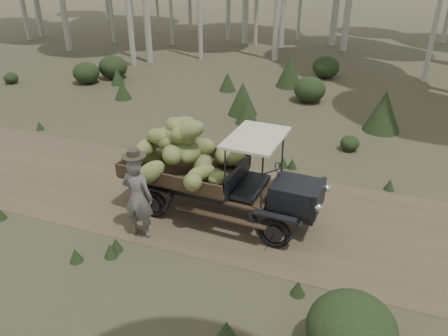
# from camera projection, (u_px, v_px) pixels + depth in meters

# --- Properties ---
(ground) EXTENTS (120.00, 120.00, 0.00)m
(ground) POSITION_uv_depth(u_px,v_px,m) (142.00, 189.00, 10.96)
(ground) COLOR #473D2B
(ground) RESTS_ON ground
(dirt_track) EXTENTS (70.00, 4.00, 0.01)m
(dirt_track) POSITION_uv_depth(u_px,v_px,m) (142.00, 189.00, 10.95)
(dirt_track) COLOR brown
(dirt_track) RESTS_ON ground
(banana_truck) EXTENTS (4.55, 2.21, 2.30)m
(banana_truck) POSITION_uv_depth(u_px,v_px,m) (203.00, 161.00, 9.49)
(banana_truck) COLOR black
(banana_truck) RESTS_ON ground
(farmer) EXTENTS (0.66, 0.48, 1.97)m
(farmer) POSITION_uv_depth(u_px,v_px,m) (138.00, 196.00, 8.83)
(farmer) COLOR #5C5854
(farmer) RESTS_ON ground
(undergrowth) EXTENTS (22.14, 25.19, 1.34)m
(undergrowth) POSITION_uv_depth(u_px,v_px,m) (213.00, 154.00, 11.57)
(undergrowth) COLOR #233319
(undergrowth) RESTS_ON ground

